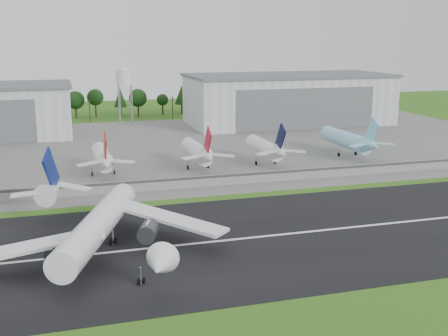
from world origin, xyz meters
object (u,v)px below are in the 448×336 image
object	(u,v)px
parked_jet_navy	(267,148)
parked_jet_red_a	(103,158)
parked_jet_red_b	(199,152)
main_airliner	(99,232)
parked_jet_skyblue	(350,140)

from	to	relation	value
parked_jet_navy	parked_jet_red_a	bearing A→B (deg)	-180.00
parked_jet_red_a	parked_jet_red_b	xyz separation A→B (m)	(31.21, 0.01, 0.05)
parked_jet_red_a	parked_jet_navy	world-z (taller)	parked_jet_navy
main_airliner	parked_jet_red_a	distance (m)	67.23
parked_jet_navy	parked_jet_skyblue	size ratio (longest dim) A/B	0.84
parked_jet_red_a	main_airliner	bearing A→B (deg)	-95.16
main_airliner	parked_jet_skyblue	bearing A→B (deg)	-123.28
parked_jet_navy	parked_jet_skyblue	world-z (taller)	parked_jet_skyblue
parked_jet_red_a	parked_jet_skyblue	size ratio (longest dim) A/B	0.84
parked_jet_red_b	parked_jet_skyblue	world-z (taller)	parked_jet_skyblue
parked_jet_red_a	parked_jet_red_b	world-z (taller)	parked_jet_red_b
main_airliner	parked_jet_red_b	bearing A→B (deg)	-99.32
parked_jet_navy	parked_jet_skyblue	bearing A→B (deg)	8.37
main_airliner	parked_jet_red_b	world-z (taller)	main_airliner
main_airliner	parked_jet_red_a	bearing A→B (deg)	-75.39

